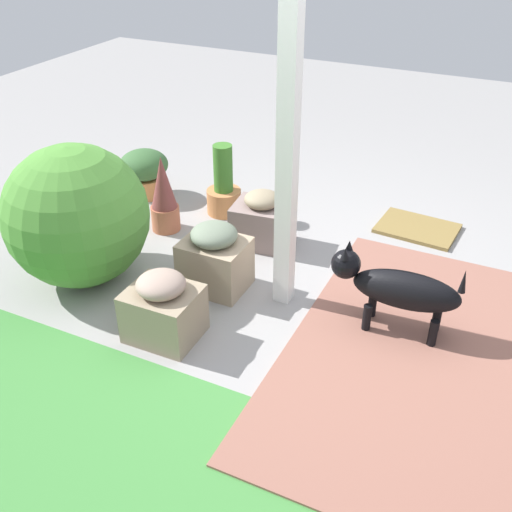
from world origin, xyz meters
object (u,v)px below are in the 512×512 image
Objects in this scene: stone_planter_near at (215,258)px; round_shrub at (77,216)px; terracotta_pot_tall at (224,189)px; doormat at (417,228)px; stone_planter_mid at (163,308)px; terracotta_pot_spiky at (164,196)px; terracotta_pot_broad at (144,171)px; stone_planter_nearest at (262,220)px; dog at (397,288)px; porch_pillar at (288,145)px.

stone_planter_near is 0.49× the size of round_shrub.
doormat is at bearing -165.54° from terracotta_pot_tall.
stone_planter_mid is at bearing 87.65° from stone_planter_near.
stone_planter_near is 0.77× the size of terracotta_pot_spiky.
round_shrub is 1.36m from terracotta_pot_broad.
stone_planter_nearest is 1.09× the size of terracotta_pot_broad.
terracotta_pot_broad is 0.53× the size of dog.
porch_pillar is 1.07m from dog.
terracotta_pot_broad is 0.79m from terracotta_pot_tall.
stone_planter_mid is 0.56× the size of dog.
stone_planter_nearest is at bearing -27.67° from dog.
dog is (-2.47, 0.94, 0.08)m from terracotta_pot_broad.
terracotta_pot_spiky is at bearing -99.03° from round_shrub.
porch_pillar is 4.90× the size of stone_planter_mid.
terracotta_pot_tall reaches higher than dog.
stone_planter_near is 1.08× the size of stone_planter_mid.
doormat is at bearing -84.17° from dog.
terracotta_pot_broad is (1.23, -1.59, 0.03)m from stone_planter_mid.
terracotta_pot_spiky is 0.78× the size of dog.
round_shrub is 2.14m from dog.
stone_planter_mid is at bearing 61.00° from doormat.
porch_pillar reaches higher than terracotta_pot_tall.
terracotta_pot_spiky is (0.79, 0.14, 0.10)m from stone_planter_nearest.
doormat is at bearing -119.00° from stone_planter_mid.
doormat is at bearing -114.52° from porch_pillar.
porch_pillar is 2.24× the size of round_shrub.
stone_planter_nearest is at bearing -133.49° from round_shrub.
porch_pillar reaches higher than round_shrub.
terracotta_pot_spiky is at bearing -13.75° from dog.
dog reaches higher than stone_planter_near.
porch_pillar is 0.99m from stone_planter_near.
terracotta_pot_broad is at bearing -42.14° from terracotta_pot_spiky.
stone_planter_nearest is 0.68m from stone_planter_near.
stone_planter_nearest is at bearing 147.58° from terracotta_pot_tall.
stone_planter_mid is 1.41m from dog.
porch_pillar is at bearing 135.65° from terracotta_pot_tall.
terracotta_pot_tall reaches higher than stone_planter_near.
stone_planter_mid is (0.50, 0.67, -0.89)m from porch_pillar.
terracotta_pot_tall is (0.94, -0.92, -0.88)m from porch_pillar.
round_shrub is at bearing 46.51° from stone_planter_nearest.
terracotta_pot_spiky reaches higher than terracotta_pot_broad.
porch_pillar is at bearing -171.54° from stone_planter_near.
round_shrub is at bearing 9.43° from dog.
stone_planter_nearest is at bearing 34.49° from doormat.
terracotta_pot_broad is at bearing 0.19° from terracotta_pot_tall.
stone_planter_nearest is 0.48× the size of round_shrub.
stone_planter_near is (0.48, 0.07, -0.87)m from porch_pillar.
porch_pillar reaches higher than stone_planter_nearest.
round_shrub reaches higher than doormat.
terracotta_pot_tall is 0.75× the size of dog.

